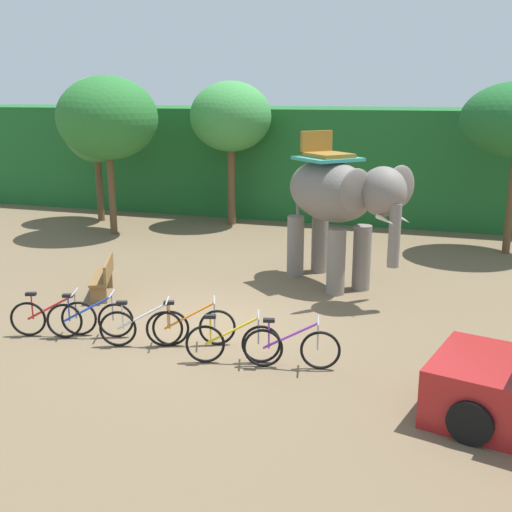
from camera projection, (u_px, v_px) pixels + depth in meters
ground_plane at (211, 325)px, 13.01m from camera, size 80.00×80.00×0.00m
foliage_hedge at (339, 160)px, 25.37m from camera, size 36.00×6.00×4.12m
tree_center_right at (95, 121)px, 22.80m from camera, size 2.54×2.54×5.26m
tree_far_right at (108, 118)px, 20.49m from camera, size 3.30×3.30×5.25m
tree_left at (231, 117)px, 22.13m from camera, size 2.89×2.89×5.11m
elephant at (337, 199)px, 15.18m from camera, size 3.74×3.61×3.78m
bike_red at (53, 317)px, 12.38m from camera, size 1.63×0.71×0.92m
bike_blue at (90, 319)px, 12.27m from camera, size 1.63×0.71×0.92m
bike_white at (144, 327)px, 11.86m from camera, size 1.63×0.71×0.92m
bike_orange at (191, 327)px, 11.88m from camera, size 1.61×0.76×0.92m
bike_yellow at (233, 342)px, 11.13m from camera, size 1.64×0.67×0.92m
bike_purple at (291, 347)px, 10.91m from camera, size 1.68×0.55×0.92m
wooden_bench at (104, 276)px, 14.84m from camera, size 0.99×1.54×0.89m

